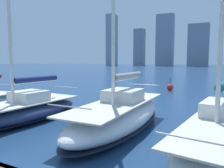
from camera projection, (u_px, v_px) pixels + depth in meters
sailboat_teal at (219, 129)px, 8.18m from camera, size 3.45×9.52×12.03m
sailboat_grey at (119, 114)px, 10.20m from camera, size 2.63×8.15×12.48m
sailboat_navy at (23, 110)px, 11.67m from camera, size 3.16×7.60×10.48m
channel_buoy at (170, 87)px, 24.14m from camera, size 0.70×0.70×1.40m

